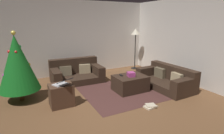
{
  "coord_description": "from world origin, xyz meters",
  "views": [
    {
      "loc": [
        -1.54,
        -3.32,
        1.93
      ],
      "look_at": [
        0.57,
        0.74,
        0.75
      ],
      "focal_mm": 29.29,
      "sensor_mm": 36.0,
      "label": 1
    }
  ],
  "objects_px": {
    "tv_remote": "(121,75)",
    "book_stack": "(151,106)",
    "ottoman": "(130,83)",
    "christmas_tree": "(17,63)",
    "side_table": "(61,95)",
    "corner_lamp": "(136,35)",
    "couch_left": "(76,73)",
    "laptop": "(62,83)",
    "gift_box": "(131,74)",
    "couch_right": "(167,79)"
  },
  "relations": [
    {
      "from": "couch_right",
      "to": "gift_box",
      "type": "relative_size",
      "value": 8.68
    },
    {
      "from": "ottoman",
      "to": "side_table",
      "type": "relative_size",
      "value": 1.68
    },
    {
      "from": "ottoman",
      "to": "side_table",
      "type": "xyz_separation_m",
      "value": [
        -1.91,
        -0.04,
        0.04
      ]
    },
    {
      "from": "couch_left",
      "to": "gift_box",
      "type": "distance_m",
      "value": 1.93
    },
    {
      "from": "tv_remote",
      "to": "ottoman",
      "type": "bearing_deg",
      "value": -27.29
    },
    {
      "from": "tv_remote",
      "to": "couch_left",
      "type": "bearing_deg",
      "value": 129.77
    },
    {
      "from": "ottoman",
      "to": "tv_remote",
      "type": "height_order",
      "value": "tv_remote"
    },
    {
      "from": "couch_right",
      "to": "ottoman",
      "type": "distance_m",
      "value": 1.14
    },
    {
      "from": "ottoman",
      "to": "christmas_tree",
      "type": "distance_m",
      "value": 2.91
    },
    {
      "from": "tv_remote",
      "to": "christmas_tree",
      "type": "xyz_separation_m",
      "value": [
        -2.51,
        0.56,
        0.5
      ]
    },
    {
      "from": "christmas_tree",
      "to": "side_table",
      "type": "distance_m",
      "value": 1.3
    },
    {
      "from": "book_stack",
      "to": "gift_box",
      "type": "bearing_deg",
      "value": 82.41
    },
    {
      "from": "couch_right",
      "to": "tv_remote",
      "type": "bearing_deg",
      "value": 70.6
    },
    {
      "from": "couch_left",
      "to": "book_stack",
      "type": "distance_m",
      "value": 2.79
    },
    {
      "from": "couch_right",
      "to": "side_table",
      "type": "distance_m",
      "value": 3.03
    },
    {
      "from": "couch_right",
      "to": "corner_lamp",
      "type": "height_order",
      "value": "corner_lamp"
    },
    {
      "from": "gift_box",
      "to": "corner_lamp",
      "type": "relative_size",
      "value": 0.12
    },
    {
      "from": "christmas_tree",
      "to": "corner_lamp",
      "type": "relative_size",
      "value": 1.05
    },
    {
      "from": "ottoman",
      "to": "laptop",
      "type": "relative_size",
      "value": 1.78
    },
    {
      "from": "side_table",
      "to": "christmas_tree",
      "type": "bearing_deg",
      "value": 137.41
    },
    {
      "from": "couch_right",
      "to": "gift_box",
      "type": "height_order",
      "value": "couch_right"
    },
    {
      "from": "tv_remote",
      "to": "laptop",
      "type": "height_order",
      "value": "laptop"
    },
    {
      "from": "corner_lamp",
      "to": "book_stack",
      "type": "bearing_deg",
      "value": -118.34
    },
    {
      "from": "ottoman",
      "to": "christmas_tree",
      "type": "xyz_separation_m",
      "value": [
        -2.72,
        0.71,
        0.72
      ]
    },
    {
      "from": "couch_right",
      "to": "side_table",
      "type": "relative_size",
      "value": 3.24
    },
    {
      "from": "couch_left",
      "to": "christmas_tree",
      "type": "distance_m",
      "value": 1.95
    },
    {
      "from": "tv_remote",
      "to": "corner_lamp",
      "type": "relative_size",
      "value": 0.1
    },
    {
      "from": "side_table",
      "to": "book_stack",
      "type": "relative_size",
      "value": 1.71
    },
    {
      "from": "ottoman",
      "to": "corner_lamp",
      "type": "xyz_separation_m",
      "value": [
        1.49,
        1.95,
        1.16
      ]
    },
    {
      "from": "ottoman",
      "to": "side_table",
      "type": "bearing_deg",
      "value": -178.82
    },
    {
      "from": "gift_box",
      "to": "tv_remote",
      "type": "relative_size",
      "value": 1.21
    },
    {
      "from": "couch_left",
      "to": "christmas_tree",
      "type": "bearing_deg",
      "value": 27.95
    },
    {
      "from": "couch_left",
      "to": "laptop",
      "type": "height_order",
      "value": "couch_left"
    },
    {
      "from": "couch_left",
      "to": "laptop",
      "type": "bearing_deg",
      "value": 65.25
    },
    {
      "from": "side_table",
      "to": "book_stack",
      "type": "bearing_deg",
      "value": -30.72
    },
    {
      "from": "couch_left",
      "to": "ottoman",
      "type": "bearing_deg",
      "value": 126.47
    },
    {
      "from": "couch_right",
      "to": "gift_box",
      "type": "distance_m",
      "value": 1.17
    },
    {
      "from": "ottoman",
      "to": "tv_remote",
      "type": "xyz_separation_m",
      "value": [
        -0.21,
        0.15,
        0.23
      ]
    },
    {
      "from": "side_table",
      "to": "laptop",
      "type": "distance_m",
      "value": 0.31
    },
    {
      "from": "ottoman",
      "to": "tv_remote",
      "type": "distance_m",
      "value": 0.34
    },
    {
      "from": "tv_remote",
      "to": "book_stack",
      "type": "xyz_separation_m",
      "value": [
        0.06,
        -1.23,
        -0.41
      ]
    },
    {
      "from": "gift_box",
      "to": "christmas_tree",
      "type": "bearing_deg",
      "value": 164.45
    },
    {
      "from": "tv_remote",
      "to": "book_stack",
      "type": "height_order",
      "value": "tv_remote"
    },
    {
      "from": "christmas_tree",
      "to": "side_table",
      "type": "relative_size",
      "value": 3.26
    },
    {
      "from": "tv_remote",
      "to": "corner_lamp",
      "type": "bearing_deg",
      "value": 54.26
    },
    {
      "from": "corner_lamp",
      "to": "christmas_tree",
      "type": "bearing_deg",
      "value": -163.56
    },
    {
      "from": "couch_left",
      "to": "book_stack",
      "type": "relative_size",
      "value": 5.23
    },
    {
      "from": "laptop",
      "to": "corner_lamp",
      "type": "relative_size",
      "value": 0.3
    },
    {
      "from": "couch_left",
      "to": "gift_box",
      "type": "bearing_deg",
      "value": 125.46
    },
    {
      "from": "couch_right",
      "to": "ottoman",
      "type": "xyz_separation_m",
      "value": [
        -1.11,
        0.27,
        -0.03
      ]
    }
  ]
}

